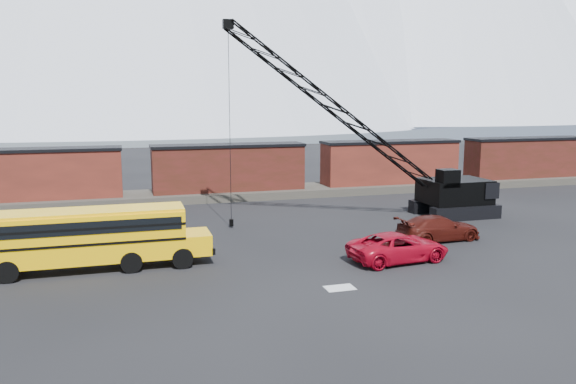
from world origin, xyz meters
name	(u,v)px	position (x,y,z in m)	size (l,w,h in m)	color
ground	(304,265)	(0.00, 0.00, 0.00)	(160.00, 160.00, 0.00)	black
gravel_berm	(229,194)	(0.00, 22.00, 0.35)	(120.00, 5.00, 0.70)	#4C473E
boxcar_west_near	(36,174)	(-16.00, 22.00, 2.76)	(13.70, 3.10, 4.17)	#4A1D15
boxcar_mid	(229,167)	(0.00, 22.00, 2.76)	(13.70, 3.10, 4.17)	#511916
boxcar_east_near	(390,162)	(16.00, 22.00, 2.76)	(13.70, 3.10, 4.17)	#4A1D15
boxcar_east_far	(527,157)	(32.00, 22.00, 2.76)	(13.70, 3.10, 4.17)	#511916
snow_patch	(340,288)	(0.50, -4.00, 0.01)	(1.40, 0.90, 0.02)	silver
school_bus	(93,236)	(-10.74, 2.39, 1.79)	(11.65, 2.65, 3.19)	#FFBB05
red_pickup	(398,247)	(5.26, -0.67, 0.79)	(2.62, 5.67, 1.58)	#B2081F
maroon_suv	(438,228)	(9.83, 2.77, 0.79)	(2.22, 5.46, 1.58)	#40100B
crawler_crane	(355,123)	(7.02, 9.73, 7.11)	(20.44, 4.20, 14.19)	black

